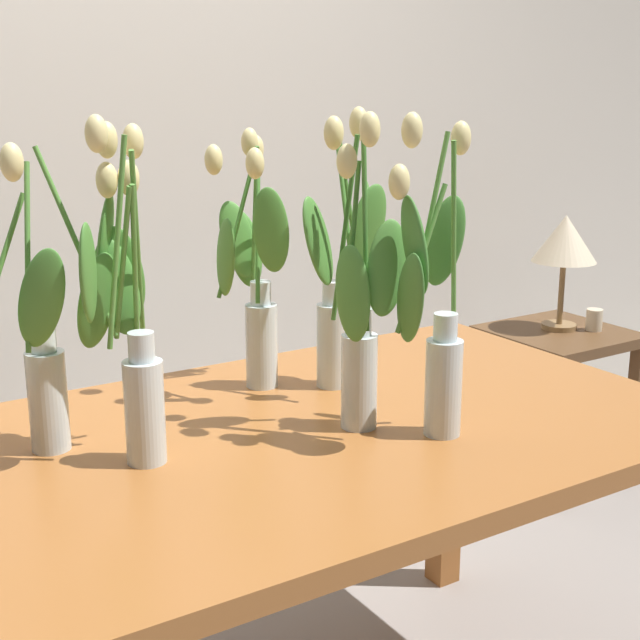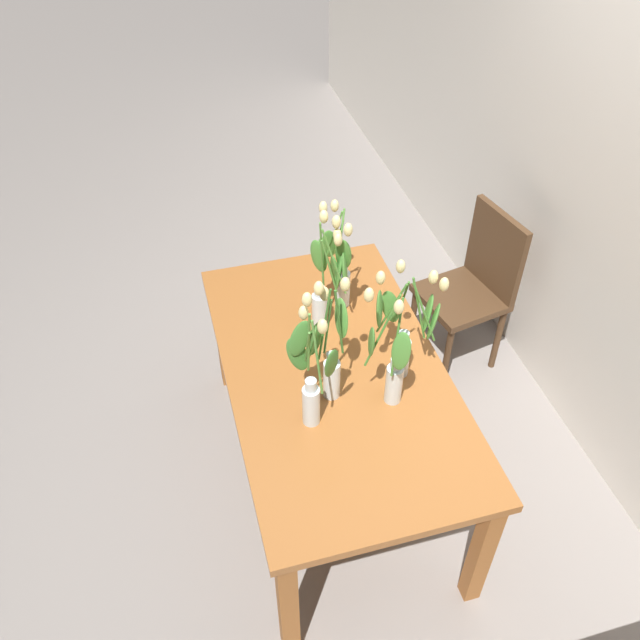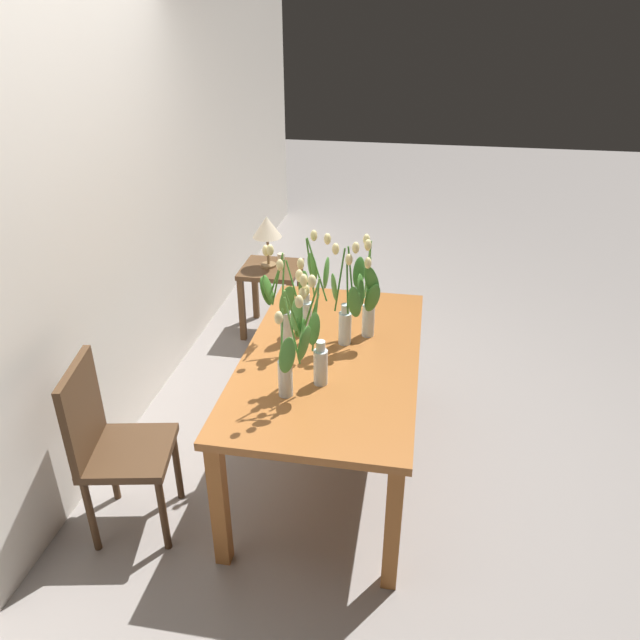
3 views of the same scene
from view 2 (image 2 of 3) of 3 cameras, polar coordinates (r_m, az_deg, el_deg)
name	(u,v)px [view 2 (image 2 of 3)]	position (r m, az deg, el deg)	size (l,w,h in m)	color
ground_plane	(332,471)	(3.36, 1.06, -12.92)	(18.00, 18.00, 0.00)	gray
dining_table	(334,383)	(2.85, 1.22, -5.49)	(1.60, 0.90, 0.74)	#A3602D
tulip_vase_0	(311,379)	(2.45, -0.82, -5.15)	(0.22, 0.18, 0.58)	silver
tulip_vase_1	(405,331)	(2.64, 7.36, -0.98)	(0.19, 0.28, 0.54)	silver
tulip_vase_2	(391,369)	(2.52, 6.17, -4.19)	(0.16, 0.17, 0.59)	silver
tulip_vase_3	(329,356)	(2.54, 0.77, -3.08)	(0.17, 0.19, 0.58)	silver
tulip_vase_4	(338,269)	(2.94, 1.56, 4.44)	(0.28, 0.17, 0.57)	silver
tulip_vase_5	(327,285)	(2.83, 0.59, 3.01)	(0.17, 0.17, 0.58)	silver
dining_chair	(475,283)	(3.63, 13.18, 3.16)	(0.47, 0.47, 0.93)	#4C331E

